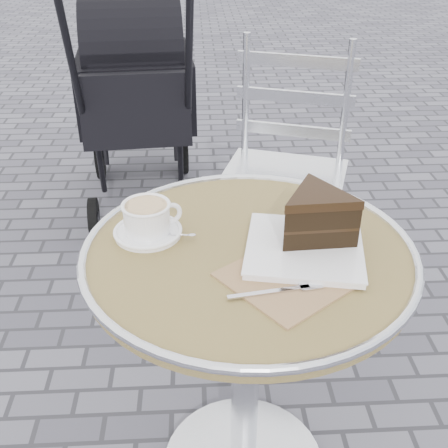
{
  "coord_description": "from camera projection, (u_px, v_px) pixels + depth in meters",
  "views": [
    {
      "loc": [
        -0.11,
        -0.99,
        1.39
      ],
      "look_at": [
        -0.05,
        0.03,
        0.78
      ],
      "focal_mm": 45.0,
      "sensor_mm": 36.0,
      "label": 1
    }
  ],
  "objects": [
    {
      "name": "cafe_table",
      "position": [
        247.0,
        309.0,
        1.28
      ],
      "size": [
        0.72,
        0.72,
        0.74
      ],
      "color": "silver",
      "rests_on": "ground"
    },
    {
      "name": "cappuccino_set",
      "position": [
        148.0,
        221.0,
        1.23
      ],
      "size": [
        0.17,
        0.15,
        0.08
      ],
      "rotation": [
        0.0,
        0.0,
        0.33
      ],
      "color": "white",
      "rests_on": "cafe_table"
    },
    {
      "name": "cake_plate_set",
      "position": [
        314.0,
        224.0,
        1.17
      ],
      "size": [
        0.35,
        0.39,
        0.13
      ],
      "rotation": [
        0.0,
        0.0,
        -0.19
      ],
      "color": "#977052",
      "rests_on": "cafe_table"
    },
    {
      "name": "bistro_chair",
      "position": [
        289.0,
        144.0,
        2.04
      ],
      "size": [
        0.55,
        0.55,
        0.96
      ],
      "rotation": [
        0.0,
        0.0,
        -0.32
      ],
      "color": "silver",
      "rests_on": "ground"
    },
    {
      "name": "baby_stroller",
      "position": [
        137.0,
        101.0,
        2.71
      ],
      "size": [
        0.59,
        1.12,
        1.13
      ],
      "rotation": [
        0.0,
        0.0,
        0.09
      ],
      "color": "black",
      "rests_on": "ground"
    }
  ]
}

